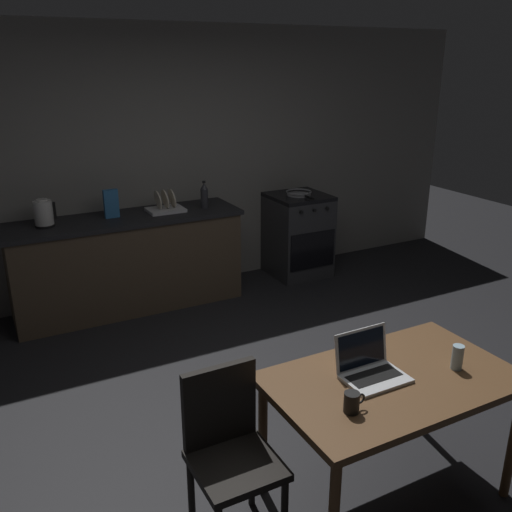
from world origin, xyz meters
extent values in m
plane|color=black|center=(0.00, 0.00, 0.00)|extent=(12.00, 12.00, 0.00)
cube|color=gray|center=(0.30, 2.70, 1.30)|extent=(6.40, 0.10, 2.60)
cube|color=#4C3D2D|center=(-0.60, 2.35, 0.43)|extent=(2.10, 0.60, 0.86)
cube|color=black|center=(-0.60, 2.35, 0.88)|extent=(2.16, 0.64, 0.04)
cube|color=#2D2D30|center=(1.29, 2.35, 0.43)|extent=(0.60, 0.60, 0.86)
cube|color=black|center=(1.29, 2.35, 0.88)|extent=(0.60, 0.60, 0.04)
cube|color=black|center=(1.29, 2.04, 0.36)|extent=(0.54, 0.01, 0.40)
cylinder|color=black|center=(1.13, 2.03, 0.80)|extent=(0.04, 0.02, 0.04)
cylinder|color=black|center=(1.29, 2.03, 0.80)|extent=(0.04, 0.02, 0.04)
cylinder|color=black|center=(1.45, 2.03, 0.80)|extent=(0.04, 0.02, 0.04)
cube|color=brown|center=(-0.06, -0.74, 0.71)|extent=(1.28, 0.77, 0.04)
cylinder|color=brown|center=(-0.64, -0.41, 0.35)|extent=(0.05, 0.05, 0.69)
cylinder|color=brown|center=(0.52, -0.41, 0.35)|extent=(0.05, 0.05, 0.69)
cube|color=black|center=(-0.91, -0.64, 0.45)|extent=(0.40, 0.40, 0.04)
cube|color=black|center=(-0.91, -0.46, 0.68)|extent=(0.38, 0.04, 0.42)
cylinder|color=black|center=(-1.08, -0.47, 0.21)|extent=(0.04, 0.04, 0.43)
cylinder|color=black|center=(-0.74, -0.47, 0.21)|extent=(0.04, 0.04, 0.43)
cube|color=silver|center=(-0.16, -0.72, 0.74)|extent=(0.32, 0.22, 0.02)
cube|color=black|center=(-0.16, -0.70, 0.75)|extent=(0.28, 0.12, 0.00)
cube|color=silver|center=(-0.16, -0.59, 0.85)|extent=(0.32, 0.04, 0.21)
cube|color=black|center=(-0.16, -0.59, 0.85)|extent=(0.29, 0.03, 0.18)
cylinder|color=black|center=(-1.29, 2.35, 0.91)|extent=(0.16, 0.16, 0.02)
cylinder|color=silver|center=(-1.29, 2.35, 1.02)|extent=(0.16, 0.16, 0.21)
cylinder|color=silver|center=(-1.29, 2.35, 1.13)|extent=(0.09, 0.09, 0.02)
cube|color=black|center=(-1.20, 2.35, 1.03)|extent=(0.02, 0.02, 0.15)
cylinder|color=#2D2D33|center=(0.18, 2.30, 0.99)|extent=(0.07, 0.07, 0.19)
cone|color=#2D2D33|center=(0.18, 2.30, 1.11)|extent=(0.07, 0.07, 0.06)
cylinder|color=black|center=(0.18, 2.30, 1.15)|extent=(0.03, 0.03, 0.02)
cylinder|color=gray|center=(1.28, 2.33, 0.90)|extent=(0.26, 0.26, 0.01)
torus|color=gray|center=(1.28, 2.33, 0.94)|extent=(0.27, 0.27, 0.02)
cylinder|color=black|center=(1.28, 2.11, 0.92)|extent=(0.02, 0.18, 0.02)
cylinder|color=black|center=(-0.43, -0.87, 0.78)|extent=(0.07, 0.07, 0.10)
torus|color=black|center=(-0.38, -0.87, 0.79)|extent=(0.05, 0.01, 0.05)
cylinder|color=#99B7C6|center=(0.28, -0.82, 0.80)|extent=(0.06, 0.06, 0.13)
cube|color=#3372B2|center=(-0.70, 2.37, 1.03)|extent=(0.13, 0.05, 0.26)
cube|color=silver|center=(-0.20, 2.35, 0.91)|extent=(0.34, 0.26, 0.03)
cylinder|color=beige|center=(-0.27, 2.35, 1.02)|extent=(0.04, 0.18, 0.18)
cylinder|color=beige|center=(-0.20, 2.35, 1.02)|extent=(0.04, 0.18, 0.18)
cylinder|color=beige|center=(-0.13, 2.35, 1.02)|extent=(0.04, 0.18, 0.18)
camera|label=1|loc=(-1.84, -2.59, 2.26)|focal=39.04mm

